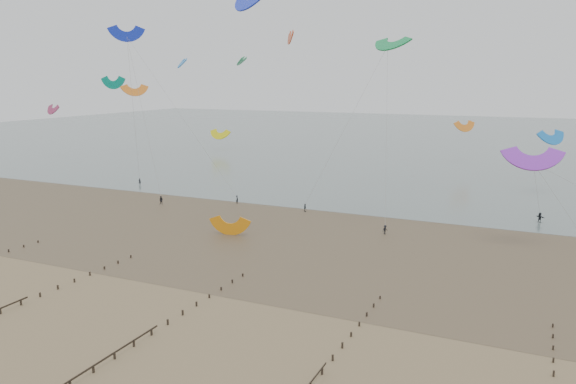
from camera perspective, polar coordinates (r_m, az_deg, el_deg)
The scene contains 6 objects.
ground at distance 65.49m, azimuth -12.97°, elevation -11.14°, with size 500.00×500.00×0.00m, color brown.
sea_and_shore at distance 95.21m, azimuth -2.31°, elevation -3.67°, with size 500.00×665.00×0.03m.
kitesurfer_lead at distance 113.73m, azimuth -5.19°, elevation -0.76°, with size 0.62×0.41×1.71m, color black.
kitesurfers at distance 101.16m, azimuth 13.12°, elevation -2.57°, with size 107.57×20.00×1.80m.
grounded_kite at distance 91.52m, azimuth -5.91°, elevation -4.35°, with size 5.84×3.06×4.45m, color orange, non-canonical shape.
kites_airborne at distance 145.64m, azimuth 5.66°, elevation 10.69°, with size 226.92×108.97×44.54m.
Camera 1 is at (37.60, -47.52, 24.84)m, focal length 35.00 mm.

